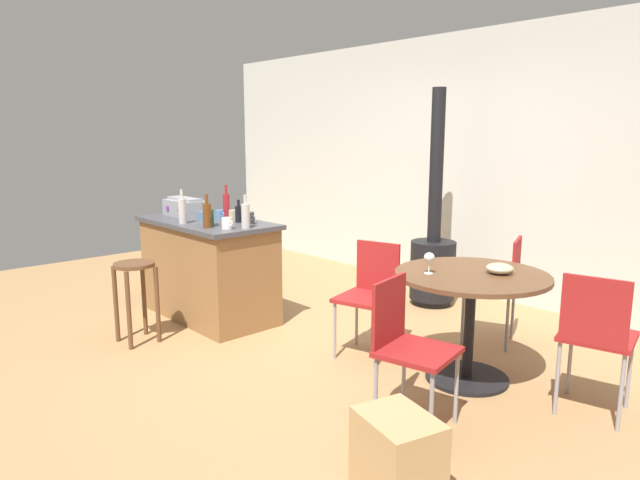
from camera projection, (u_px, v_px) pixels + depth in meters
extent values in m
plane|color=#A37A4C|center=(303.00, 344.00, 4.55)|extent=(8.80, 8.80, 0.00)
cube|color=beige|center=(473.00, 165.00, 5.86)|extent=(8.00, 0.10, 2.70)
cube|color=olive|center=(208.00, 271.00, 5.17)|extent=(1.34, 0.66, 0.86)
cube|color=#424247|center=(207.00, 222.00, 5.09)|extent=(1.40, 0.72, 0.04)
cylinder|color=brown|center=(157.00, 305.00, 4.53)|extent=(0.04, 0.04, 0.63)
cylinder|color=brown|center=(144.00, 298.00, 4.71)|extent=(0.04, 0.04, 0.63)
cylinder|color=brown|center=(116.00, 304.00, 4.55)|extent=(0.04, 0.04, 0.63)
cylinder|color=brown|center=(129.00, 311.00, 4.37)|extent=(0.04, 0.04, 0.63)
cylinder|color=brown|center=(134.00, 265.00, 4.48)|extent=(0.32, 0.32, 0.03)
cylinder|color=black|center=(467.00, 378.00, 3.89)|extent=(0.56, 0.56, 0.02)
cylinder|color=black|center=(469.00, 329.00, 3.82)|extent=(0.07, 0.07, 0.72)
cylinder|color=brown|center=(472.00, 275.00, 3.75)|extent=(1.02, 1.02, 0.03)
cube|color=maroon|center=(598.00, 336.00, 3.35)|extent=(0.47, 0.47, 0.03)
cube|color=maroon|center=(595.00, 312.00, 3.16)|extent=(0.36, 0.10, 0.40)
cylinder|color=gray|center=(557.00, 378.00, 3.36)|extent=(0.02, 0.02, 0.47)
cylinder|color=gray|center=(621.00, 393.00, 3.17)|extent=(0.02, 0.02, 0.47)
cylinder|color=gray|center=(629.00, 372.00, 3.44)|extent=(0.02, 0.02, 0.47)
cylinder|color=gray|center=(570.00, 360.00, 3.63)|extent=(0.02, 0.02, 0.47)
cube|color=maroon|center=(490.00, 286.00, 4.52)|extent=(0.52, 0.52, 0.03)
cube|color=maroon|center=(516.00, 264.00, 4.40)|extent=(0.16, 0.34, 0.40)
cylinder|color=gray|center=(507.00, 324.00, 4.34)|extent=(0.02, 0.02, 0.45)
cylinder|color=gray|center=(513.00, 312.00, 4.64)|extent=(0.02, 0.02, 0.45)
cylinder|color=gray|center=(471.00, 306.00, 4.79)|extent=(0.02, 0.02, 0.45)
cylinder|color=gray|center=(463.00, 318.00, 4.49)|extent=(0.02, 0.02, 0.45)
cube|color=maroon|center=(366.00, 298.00, 4.22)|extent=(0.49, 0.49, 0.03)
cube|color=maroon|center=(378.00, 267.00, 4.34)|extent=(0.35, 0.12, 0.40)
cylinder|color=gray|center=(396.00, 326.00, 4.32)|extent=(0.02, 0.02, 0.44)
cylinder|color=gray|center=(357.00, 318.00, 4.50)|extent=(0.02, 0.02, 0.44)
cylinder|color=gray|center=(335.00, 330.00, 4.21)|extent=(0.02, 0.02, 0.44)
cylinder|color=gray|center=(375.00, 339.00, 4.03)|extent=(0.02, 0.02, 0.44)
cube|color=maroon|center=(418.00, 352.00, 3.18)|extent=(0.47, 0.47, 0.03)
cube|color=maroon|center=(389.00, 312.00, 3.25)|extent=(0.10, 0.36, 0.40)
cylinder|color=gray|center=(404.00, 373.00, 3.46)|extent=(0.02, 0.02, 0.44)
cylinder|color=gray|center=(376.00, 394.00, 3.19)|extent=(0.02, 0.02, 0.44)
cylinder|color=gray|center=(431.00, 411.00, 2.99)|extent=(0.02, 0.02, 0.44)
cylinder|color=gray|center=(456.00, 388.00, 3.26)|extent=(0.02, 0.02, 0.44)
cylinder|color=black|center=(431.00, 301.00, 5.61)|extent=(0.37, 0.37, 0.06)
cylinder|color=black|center=(433.00, 270.00, 5.56)|extent=(0.44, 0.44, 0.57)
cube|color=#2D2826|center=(419.00, 274.00, 5.41)|extent=(0.20, 0.02, 0.20)
cylinder|color=black|center=(436.00, 166.00, 5.37)|extent=(0.13, 0.13, 1.46)
cube|color=gray|center=(185.00, 208.00, 5.34)|extent=(0.45, 0.24, 0.15)
cube|color=gray|center=(185.00, 199.00, 5.32)|extent=(0.42, 0.14, 0.02)
cube|color=purple|center=(167.00, 208.00, 5.33)|extent=(0.04, 0.01, 0.04)
cube|color=purple|center=(179.00, 210.00, 5.17)|extent=(0.04, 0.01, 0.04)
cylinder|color=#B7B2AD|center=(182.00, 211.00, 4.87)|extent=(0.07, 0.07, 0.22)
cylinder|color=#B7B2AD|center=(182.00, 194.00, 4.85)|extent=(0.03, 0.03, 0.08)
cylinder|color=#603314|center=(207.00, 216.00, 4.66)|extent=(0.07, 0.07, 0.20)
cylinder|color=#603314|center=(207.00, 199.00, 4.63)|extent=(0.03, 0.03, 0.08)
cylinder|color=black|center=(239.00, 214.00, 4.96)|extent=(0.07, 0.07, 0.14)
cylinder|color=black|center=(238.00, 203.00, 4.94)|extent=(0.02, 0.02, 0.06)
cylinder|color=#B7B2AD|center=(245.00, 216.00, 4.64)|extent=(0.07, 0.07, 0.20)
cylinder|color=#B7B2AD|center=(245.00, 199.00, 4.62)|extent=(0.03, 0.03, 0.08)
cylinder|color=maroon|center=(226.00, 206.00, 5.26)|extent=(0.07, 0.07, 0.22)
cylinder|color=maroon|center=(226.00, 189.00, 5.24)|extent=(0.02, 0.02, 0.08)
cylinder|color=#194C23|center=(210.00, 218.00, 4.79)|extent=(0.07, 0.07, 0.13)
cylinder|color=#194C23|center=(209.00, 207.00, 4.77)|extent=(0.03, 0.03, 0.05)
cylinder|color=white|center=(227.00, 223.00, 4.62)|extent=(0.09, 0.09, 0.09)
torus|color=white|center=(231.00, 223.00, 4.58)|extent=(0.05, 0.01, 0.05)
cylinder|color=#4C7099|center=(202.00, 216.00, 5.04)|extent=(0.07, 0.07, 0.09)
torus|color=#4C7099|center=(205.00, 216.00, 5.00)|extent=(0.05, 0.01, 0.05)
cylinder|color=#383838|center=(250.00, 218.00, 4.88)|extent=(0.08, 0.08, 0.10)
torus|color=#383838|center=(253.00, 218.00, 4.84)|extent=(0.05, 0.01, 0.05)
cylinder|color=tan|center=(233.00, 215.00, 5.06)|extent=(0.08, 0.08, 0.09)
torus|color=tan|center=(236.00, 215.00, 5.02)|extent=(0.05, 0.01, 0.05)
cylinder|color=#4C7099|center=(219.00, 214.00, 5.16)|extent=(0.08, 0.08, 0.08)
torus|color=#4C7099|center=(223.00, 215.00, 5.12)|extent=(0.05, 0.01, 0.05)
cylinder|color=silver|center=(429.00, 273.00, 3.74)|extent=(0.06, 0.06, 0.00)
cylinder|color=silver|center=(429.00, 267.00, 3.73)|extent=(0.01, 0.01, 0.08)
ellipsoid|color=silver|center=(429.00, 257.00, 3.72)|extent=(0.07, 0.07, 0.06)
ellipsoid|color=tan|center=(500.00, 268.00, 3.73)|extent=(0.18, 0.18, 0.07)
cube|color=tan|center=(398.00, 456.00, 2.61)|extent=(0.45, 0.39, 0.40)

